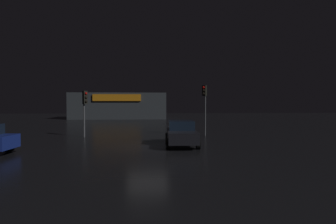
{
  "coord_description": "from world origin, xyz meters",
  "views": [
    {
      "loc": [
        0.07,
        -16.7,
        2.68
      ],
      "look_at": [
        1.76,
        7.03,
        1.96
      ],
      "focal_mm": 28.87,
      "sensor_mm": 36.0,
      "label": 1
    }
  ],
  "objects": [
    {
      "name": "traffic_signal_opposite",
      "position": [
        -5.04,
        5.27,
        2.7
      ],
      "size": [
        0.42,
        0.42,
        3.71
      ],
      "color": "#595B60",
      "rests_on": "ground"
    },
    {
      "name": "traffic_signal_main",
      "position": [
        4.71,
        5.54,
        3.24
      ],
      "size": [
        0.41,
        0.43,
        4.21
      ],
      "color": "#595B60",
      "rests_on": "ground"
    },
    {
      "name": "ground_plane",
      "position": [
        0.0,
        0.0,
        0.0
      ],
      "size": [
        120.0,
        120.0,
        0.0
      ],
      "primitive_type": "plane",
      "color": "black"
    },
    {
      "name": "store_building",
      "position": [
        -5.33,
        33.33,
        2.31
      ],
      "size": [
        16.79,
        7.63,
        4.61
      ],
      "color": "#33383D",
      "rests_on": "ground"
    },
    {
      "name": "car_far",
      "position": [
        2.15,
        0.49,
        0.8
      ],
      "size": [
        2.14,
        4.43,
        1.59
      ],
      "color": "black",
      "rests_on": "ground"
    }
  ]
}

